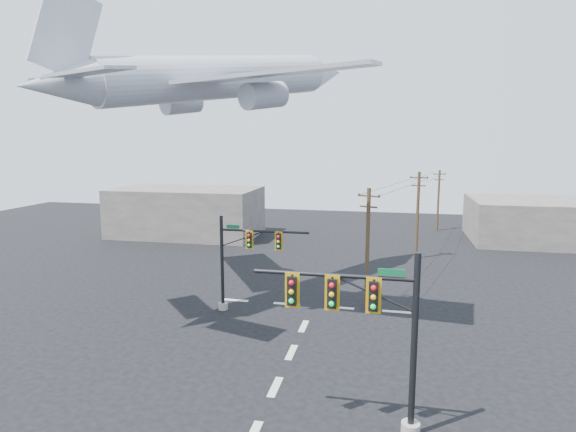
% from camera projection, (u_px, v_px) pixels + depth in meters
% --- Properties ---
extents(ground, '(120.00, 120.00, 0.00)m').
position_uv_depth(ground, '(275.00, 387.00, 23.80)').
color(ground, black).
rests_on(ground, ground).
extents(lane_markings, '(14.00, 21.20, 0.01)m').
position_uv_depth(lane_markings, '(296.00, 343.00, 28.95)').
color(lane_markings, beige).
rests_on(lane_markings, ground).
extents(signal_mast_near, '(7.02, 0.85, 7.77)m').
position_uv_depth(signal_mast_near, '(373.00, 333.00, 19.51)').
color(signal_mast_near, gray).
rests_on(signal_mast_near, ground).
extents(signal_mast_far, '(6.60, 0.75, 6.84)m').
position_uv_depth(signal_mast_far, '(240.00, 261.00, 33.78)').
color(signal_mast_far, gray).
rests_on(signal_mast_far, ground).
extents(utility_pole_a, '(1.64, 0.80, 8.71)m').
position_uv_depth(utility_pole_a, '(368.00, 245.00, 34.79)').
color(utility_pole_a, '#4A341F').
rests_on(utility_pole_a, ground).
extents(utility_pole_b, '(1.80, 0.35, 8.92)m').
position_uv_depth(utility_pole_b, '(418.00, 214.00, 48.79)').
color(utility_pole_b, '#4A341F').
rests_on(utility_pole_b, ground).
extents(utility_pole_c, '(1.66, 0.28, 8.12)m').
position_uv_depth(utility_pole_c, '(438.00, 199.00, 63.96)').
color(utility_pole_c, '#4A341F').
rests_on(utility_pole_c, ground).
extents(power_lines, '(9.37, 31.83, 0.31)m').
position_uv_depth(power_lines, '(417.00, 180.00, 48.70)').
color(power_lines, black).
extents(airliner, '(23.10, 25.40, 7.31)m').
position_uv_depth(airliner, '(221.00, 79.00, 34.71)').
color(airliner, '#B0B4BC').
extents(building_left, '(18.00, 10.00, 6.00)m').
position_uv_depth(building_left, '(187.00, 212.00, 61.24)').
color(building_left, slate).
rests_on(building_left, ground).
extents(building_right, '(14.00, 12.00, 5.00)m').
position_uv_depth(building_right, '(532.00, 221.00, 57.53)').
color(building_right, slate).
rests_on(building_right, ground).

